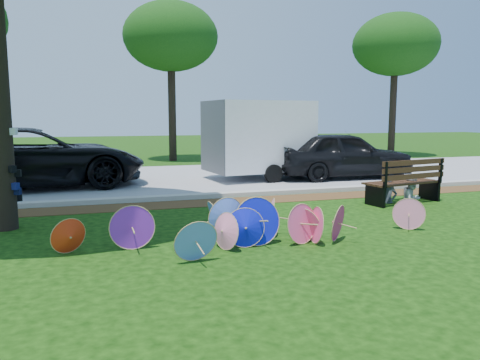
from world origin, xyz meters
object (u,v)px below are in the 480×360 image
object	(u,v)px
park_bench	(402,181)
person_right	(413,176)
cargo_trailer	(259,136)
parasol_pile	(250,223)
black_van	(33,158)
dark_pickup	(343,155)
person_left	(389,177)

from	to	relation	value
park_bench	person_right	world-z (taller)	person_right
cargo_trailer	parasol_pile	bearing A→B (deg)	-117.52
parasol_pile	person_right	distance (m)	5.72
black_van	cargo_trailer	xyz separation A→B (m)	(7.08, -0.03, 0.57)
dark_pickup	cargo_trailer	xyz separation A→B (m)	(-2.83, 0.66, 0.66)
cargo_trailer	person_right	xyz separation A→B (m)	(2.32, -5.14, -0.82)
cargo_trailer	person_left	world-z (taller)	cargo_trailer
cargo_trailer	dark_pickup	bearing A→B (deg)	-20.64
person_right	black_van	bearing A→B (deg)	132.15
black_van	person_left	xyz separation A→B (m)	(8.69, -5.17, -0.26)
person_left	parasol_pile	bearing A→B (deg)	-139.93
parasol_pile	person_right	world-z (taller)	person_right
parasol_pile	cargo_trailer	world-z (taller)	cargo_trailer
parasol_pile	black_van	xyz separation A→B (m)	(-4.27, 7.71, 0.55)
black_van	person_left	world-z (taller)	black_van
black_van	person_right	distance (m)	10.72
park_bench	person_right	bearing A→B (deg)	-2.54
person_left	person_right	size ratio (longest dim) A/B	0.99
black_van	cargo_trailer	world-z (taller)	cargo_trailer
black_van	cargo_trailer	distance (m)	7.10
parasol_pile	park_bench	world-z (taller)	park_bench
parasol_pile	cargo_trailer	distance (m)	8.25
cargo_trailer	person_left	size ratio (longest dim) A/B	2.61
parasol_pile	person_left	size ratio (longest dim) A/B	5.21
cargo_trailer	person_right	bearing A→B (deg)	-73.20
dark_pickup	person_right	xyz separation A→B (m)	(-0.51, -4.48, -0.17)
black_van	park_bench	xyz separation A→B (m)	(9.04, -5.22, -0.36)
black_van	person_left	distance (m)	10.12
dark_pickup	cargo_trailer	world-z (taller)	cargo_trailer
cargo_trailer	park_bench	xyz separation A→B (m)	(1.97, -5.19, -0.93)
parasol_pile	person_left	world-z (taller)	person_left
parasol_pile	cargo_trailer	xyz separation A→B (m)	(2.80, 7.68, 1.12)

